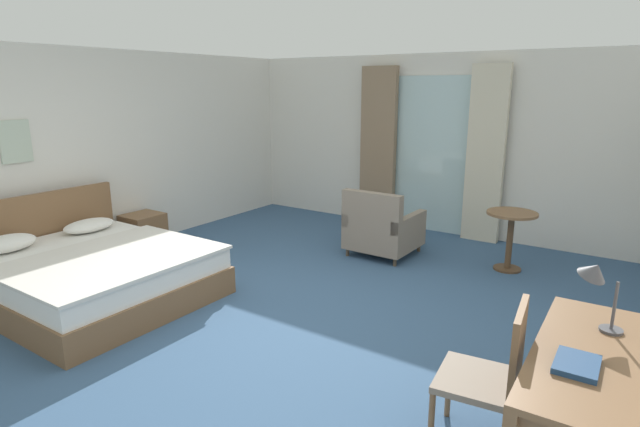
{
  "coord_description": "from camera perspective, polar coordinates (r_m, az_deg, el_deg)",
  "views": [
    {
      "loc": [
        2.76,
        -3.42,
        2.08
      ],
      "look_at": [
        0.33,
        0.18,
        0.99
      ],
      "focal_mm": 28.56,
      "sensor_mm": 36.0,
      "label": 1
    }
  ],
  "objects": [
    {
      "name": "framed_picture",
      "position": [
        6.36,
        -30.97,
        6.93
      ],
      "size": [
        0.03,
        0.32,
        0.45
      ],
      "color": "#B7C6B2"
    },
    {
      "name": "desk_lamp",
      "position": [
        3.29,
        28.61,
        -6.34
      ],
      "size": [
        0.28,
        0.19,
        0.4
      ],
      "color": "#4C4C51",
      "rests_on": "writing_desk"
    },
    {
      "name": "round_cafe_table",
      "position": [
        6.22,
        20.59,
        -1.56
      ],
      "size": [
        0.56,
        0.56,
        0.69
      ],
      "color": "brown",
      "rests_on": "ground"
    },
    {
      "name": "nightstand",
      "position": [
        7.04,
        -19.16,
        -1.93
      ],
      "size": [
        0.43,
        0.47,
        0.47
      ],
      "color": "brown",
      "rests_on": "ground"
    },
    {
      "name": "armchair_by_window",
      "position": [
        6.43,
        6.97,
        -1.79
      ],
      "size": [
        0.8,
        0.81,
        0.85
      ],
      "color": "gray",
      "rests_on": "ground"
    },
    {
      "name": "writing_desk",
      "position": [
        3.1,
        28.14,
        -15.2
      ],
      "size": [
        0.6,
        1.4,
        0.74
      ],
      "color": "brown",
      "rests_on": "ground"
    },
    {
      "name": "balcony_glass_door",
      "position": [
        7.55,
        12.33,
        6.4
      ],
      "size": [
        1.17,
        0.02,
        2.22
      ],
      "primitive_type": "cube",
      "color": "silver",
      "rests_on": "ground"
    },
    {
      "name": "bed",
      "position": [
        5.63,
        -24.34,
        -6.02
      ],
      "size": [
        2.15,
        1.87,
        0.94
      ],
      "color": "brown",
      "rests_on": "ground"
    },
    {
      "name": "wall_left",
      "position": [
        6.8,
        -25.44,
        5.84
      ],
      "size": [
        0.12,
        7.35,
        2.53
      ],
      "primitive_type": "cube",
      "color": "silver",
      "rests_on": "ground"
    },
    {
      "name": "curtain_panel_left",
      "position": [
        7.78,
        6.53,
        7.38
      ],
      "size": [
        0.56,
        0.1,
        2.37
      ],
      "primitive_type": "cube",
      "color": "#897056",
      "rests_on": "ground"
    },
    {
      "name": "ground",
      "position": [
        4.89,
        -4.49,
        -11.79
      ],
      "size": [
        6.63,
        7.75,
        0.1
      ],
      "primitive_type": "cube",
      "color": "#38567A"
    },
    {
      "name": "closed_book",
      "position": [
        2.88,
        26.84,
        -14.84
      ],
      "size": [
        0.21,
        0.27,
        0.03
      ],
      "primitive_type": "cube",
      "rotation": [
        0.0,
        0.0,
        0.02
      ],
      "color": "navy",
      "rests_on": "writing_desk"
    },
    {
      "name": "desk_chair",
      "position": [
        3.17,
        18.84,
        -16.4
      ],
      "size": [
        0.49,
        0.5,
        0.92
      ],
      "color": "gray",
      "rests_on": "ground"
    },
    {
      "name": "wall_back",
      "position": [
        7.6,
        12.62,
        7.59
      ],
      "size": [
        6.23,
        0.12,
        2.53
      ],
      "primitive_type": "cube",
      "color": "silver",
      "rests_on": "ground"
    },
    {
      "name": "curtain_panel_right",
      "position": [
        7.19,
        18.05,
        6.23
      ],
      "size": [
        0.49,
        0.1,
        2.37
      ],
      "primitive_type": "cube",
      "color": "beige",
      "rests_on": "ground"
    }
  ]
}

